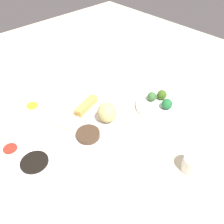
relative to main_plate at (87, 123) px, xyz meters
The scene contains 17 objects.
tabletop 0.04m from the main_plate, 24.34° to the left, with size 2.20×2.20×0.02m, color beige.
main_plate is the anchor object (origin of this frame).
rice_scoop 0.09m from the main_plate, 53.62° to the left, with size 0.08×0.08×0.08m, color tan.
spring_roll 0.08m from the main_plate, 143.62° to the left, with size 0.12×0.03×0.03m, color #D7A651.
crab_rangoon_wonton 0.08m from the main_plate, 126.38° to the right, with size 0.07×0.07×0.01m, color beige.
stir_fry_heap 0.08m from the main_plate, 36.38° to the right, with size 0.09×0.09×0.02m, color #473222.
broccoli_plate 0.32m from the main_plate, 65.63° to the left, with size 0.21×0.21×0.01m, color white.
broccoli_floret_0 0.34m from the main_plate, 71.53° to the left, with size 0.04×0.04×0.04m, color #3C611B.
broccoli_floret_1 0.30m from the main_plate, 73.30° to the left, with size 0.04×0.04×0.04m, color #3A6C34.
broccoli_floret_2 0.33m from the main_plate, 60.86° to the left, with size 0.04×0.04×0.04m, color #206B34.
soy_sauce_bowl 0.26m from the main_plate, 78.74° to the right, with size 0.11×0.11×0.04m, color white.
soy_sauce_bowl_liquid 0.26m from the main_plate, 78.74° to the right, with size 0.09×0.09×0.00m, color black.
sauce_ramekin_sweet_and_sour 0.29m from the main_plate, 104.28° to the right, with size 0.06×0.06×0.02m, color white.
sauce_ramekin_sweet_and_sour_liquid 0.29m from the main_plate, 104.28° to the right, with size 0.05×0.05×0.00m, color red.
sauce_ramekin_hot_mustard 0.25m from the main_plate, 153.30° to the right, with size 0.06×0.06×0.02m, color white.
sauce_ramekin_hot_mustard_liquid 0.25m from the main_plate, 153.30° to the right, with size 0.05×0.05×0.00m, color yellow.
teacup 0.41m from the main_plate, 16.40° to the left, with size 0.07×0.07×0.06m, color silver.
Camera 1 is at (0.50, -0.39, 0.67)m, focal length 37.13 mm.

